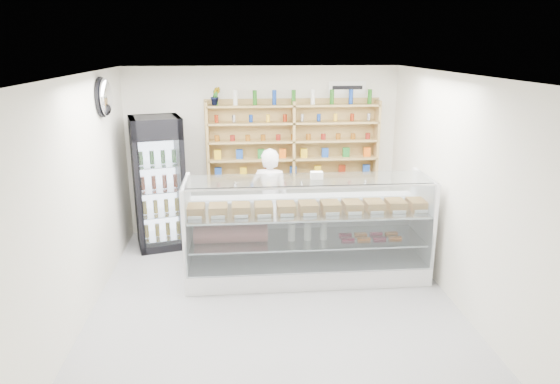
{
  "coord_description": "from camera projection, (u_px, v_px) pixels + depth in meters",
  "views": [
    {
      "loc": [
        -0.42,
        -5.74,
        3.13
      ],
      "look_at": [
        0.16,
        0.9,
        1.15
      ],
      "focal_mm": 32.0,
      "sensor_mm": 36.0,
      "label": 1
    }
  ],
  "objects": [
    {
      "name": "wall_shelving",
      "position": [
        293.0,
        141.0,
        8.23
      ],
      "size": [
        2.84,
        0.28,
        1.33
      ],
      "color": "#AA8750",
      "rests_on": "back_wall"
    },
    {
      "name": "wall_sign",
      "position": [
        347.0,
        87.0,
        8.19
      ],
      "size": [
        0.62,
        0.03,
        0.2
      ],
      "primitive_type": "cube",
      "color": "white",
      "rests_on": "back_wall"
    },
    {
      "name": "shop_worker",
      "position": [
        270.0,
        200.0,
        7.73
      ],
      "size": [
        0.68,
        0.54,
        1.63
      ],
      "primitive_type": "imported",
      "rotation": [
        0.0,
        0.0,
        2.85
      ],
      "color": "white",
      "rests_on": "floor"
    },
    {
      "name": "room",
      "position": [
        274.0,
        194.0,
        6.01
      ],
      "size": [
        5.0,
        5.0,
        5.0
      ],
      "color": "#9C9BA0",
      "rests_on": "ground"
    },
    {
      "name": "drinks_cooler",
      "position": [
        159.0,
        183.0,
        7.82
      ],
      "size": [
        0.91,
        0.89,
        2.08
      ],
      "rotation": [
        0.0,
        0.0,
        0.25
      ],
      "color": "black",
      "rests_on": "floor"
    },
    {
      "name": "security_mirror",
      "position": [
        105.0,
        97.0,
        6.68
      ],
      "size": [
        0.15,
        0.5,
        0.5
      ],
      "primitive_type": "ellipsoid",
      "color": "silver",
      "rests_on": "left_wall"
    },
    {
      "name": "display_counter",
      "position": [
        306.0,
        250.0,
        6.93
      ],
      "size": [
        3.28,
        0.98,
        1.43
      ],
      "color": "white",
      "rests_on": "floor"
    },
    {
      "name": "potted_plant",
      "position": [
        216.0,
        96.0,
        7.92
      ],
      "size": [
        0.18,
        0.15,
        0.29
      ],
      "primitive_type": "imported",
      "rotation": [
        0.0,
        0.0,
        0.12
      ],
      "color": "#1E6626",
      "rests_on": "wall_shelving"
    }
  ]
}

